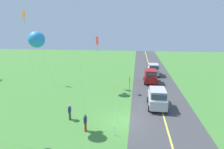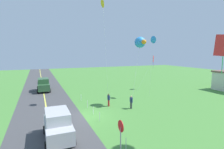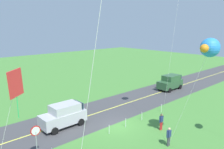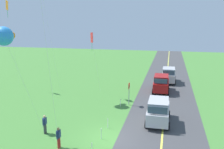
{
  "view_description": "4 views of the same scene",
  "coord_description": "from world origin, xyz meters",
  "px_view_note": "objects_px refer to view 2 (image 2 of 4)",
  "views": [
    {
      "loc": [
        -17.81,
        -1.06,
        9.09
      ],
      "look_at": [
        3.44,
        1.72,
        3.9
      ],
      "focal_mm": 31.29,
      "sensor_mm": 36.0,
      "label": 1
    },
    {
      "loc": [
        17.79,
        -4.73,
        6.77
      ],
      "look_at": [
        1.98,
        1.98,
        4.62
      ],
      "focal_mm": 28.21,
      "sensor_mm": 36.0,
      "label": 2
    },
    {
      "loc": [
        14.28,
        14.7,
        9.59
      ],
      "look_at": [
        1.47,
        0.67,
        5.49
      ],
      "focal_mm": 35.85,
      "sensor_mm": 36.0,
      "label": 3
    },
    {
      "loc": [
        -18.05,
        -4.3,
        9.23
      ],
      "look_at": [
        2.03,
        0.36,
        4.76
      ],
      "focal_mm": 40.4,
      "sensor_mm": 36.0,
      "label": 4
    }
  ],
  "objects_px": {
    "stop_sign": "(121,132)",
    "kite_red_low": "(140,42)",
    "car_suv_foreground": "(58,125)",
    "kite_green_far": "(224,48)",
    "car_parked_west_far": "(43,85)",
    "kite_blue_mid": "(103,4)",
    "kite_orange_near": "(153,40)",
    "person_adult_companion": "(109,99)",
    "person_adult_near": "(131,102)",
    "kite_cyan_top": "(153,59)"
  },
  "relations": [
    {
      "from": "car_suv_foreground",
      "to": "kite_green_far",
      "type": "distance_m",
      "value": 12.48
    },
    {
      "from": "car_suv_foreground",
      "to": "person_adult_companion",
      "type": "bearing_deg",
      "value": 132.92
    },
    {
      "from": "car_suv_foreground",
      "to": "kite_orange_near",
      "type": "xyz_separation_m",
      "value": [
        -8.21,
        14.69,
        7.47
      ]
    },
    {
      "from": "car_suv_foreground",
      "to": "kite_blue_mid",
      "type": "distance_m",
      "value": 15.97
    },
    {
      "from": "person_adult_companion",
      "to": "kite_blue_mid",
      "type": "xyz_separation_m",
      "value": [
        -1.87,
        0.0,
        12.12
      ]
    },
    {
      "from": "person_adult_near",
      "to": "kite_blue_mid",
      "type": "height_order",
      "value": "kite_blue_mid"
    },
    {
      "from": "kite_red_low",
      "to": "kite_orange_near",
      "type": "xyz_separation_m",
      "value": [
        -2.37,
        3.65,
        0.54
      ]
    },
    {
      "from": "car_parked_west_far",
      "to": "kite_green_far",
      "type": "xyz_separation_m",
      "value": [
        26.03,
        8.9,
        5.89
      ]
    },
    {
      "from": "person_adult_near",
      "to": "kite_blue_mid",
      "type": "bearing_deg",
      "value": 171.7
    },
    {
      "from": "car_suv_foreground",
      "to": "person_adult_near",
      "type": "relative_size",
      "value": 2.75
    },
    {
      "from": "kite_blue_mid",
      "to": "kite_cyan_top",
      "type": "height_order",
      "value": "kite_blue_mid"
    },
    {
      "from": "stop_sign",
      "to": "kite_orange_near",
      "type": "height_order",
      "value": "kite_orange_near"
    },
    {
      "from": "person_adult_companion",
      "to": "kite_orange_near",
      "type": "relative_size",
      "value": 0.17
    },
    {
      "from": "stop_sign",
      "to": "kite_orange_near",
      "type": "bearing_deg",
      "value": 137.86
    },
    {
      "from": "kite_blue_mid",
      "to": "kite_green_far",
      "type": "height_order",
      "value": "kite_blue_mid"
    },
    {
      "from": "stop_sign",
      "to": "kite_green_far",
      "type": "height_order",
      "value": "kite_green_far"
    },
    {
      "from": "stop_sign",
      "to": "kite_cyan_top",
      "type": "bearing_deg",
      "value": 139.17
    },
    {
      "from": "kite_blue_mid",
      "to": "kite_orange_near",
      "type": "height_order",
      "value": "kite_blue_mid"
    },
    {
      "from": "kite_red_low",
      "to": "kite_cyan_top",
      "type": "bearing_deg",
      "value": 134.6
    },
    {
      "from": "car_parked_west_far",
      "to": "kite_orange_near",
      "type": "distance_m",
      "value": 20.03
    },
    {
      "from": "stop_sign",
      "to": "kite_blue_mid",
      "type": "xyz_separation_m",
      "value": [
        -12.51,
        3.46,
        11.18
      ]
    },
    {
      "from": "kite_orange_near",
      "to": "stop_sign",
      "type": "bearing_deg",
      "value": -42.14
    },
    {
      "from": "car_suv_foreground",
      "to": "kite_green_far",
      "type": "xyz_separation_m",
      "value": [
        7.04,
        8.45,
        5.89
      ]
    },
    {
      "from": "car_parked_west_far",
      "to": "kite_blue_mid",
      "type": "xyz_separation_m",
      "value": [
        10.74,
        7.31,
        11.83
      ]
    },
    {
      "from": "person_adult_near",
      "to": "car_parked_west_far",
      "type": "bearing_deg",
      "value": 175.51
    },
    {
      "from": "person_adult_near",
      "to": "kite_red_low",
      "type": "relative_size",
      "value": 0.18
    },
    {
      "from": "person_adult_near",
      "to": "kite_red_low",
      "type": "bearing_deg",
      "value": 87.88
    },
    {
      "from": "kite_red_low",
      "to": "kite_orange_near",
      "type": "height_order",
      "value": "kite_orange_near"
    },
    {
      "from": "car_parked_west_far",
      "to": "kite_red_low",
      "type": "distance_m",
      "value": 18.78
    },
    {
      "from": "car_suv_foreground",
      "to": "stop_sign",
      "type": "height_order",
      "value": "stop_sign"
    },
    {
      "from": "stop_sign",
      "to": "kite_red_low",
      "type": "relative_size",
      "value": 0.29
    },
    {
      "from": "kite_red_low",
      "to": "kite_cyan_top",
      "type": "xyz_separation_m",
      "value": [
        -7.29,
        7.39,
        -2.58
      ]
    },
    {
      "from": "kite_blue_mid",
      "to": "kite_green_far",
      "type": "distance_m",
      "value": 16.48
    },
    {
      "from": "kite_orange_near",
      "to": "kite_blue_mid",
      "type": "bearing_deg",
      "value": -90.28
    },
    {
      "from": "kite_blue_mid",
      "to": "kite_green_far",
      "type": "bearing_deg",
      "value": 5.93
    },
    {
      "from": "person_adult_companion",
      "to": "kite_orange_near",
      "type": "bearing_deg",
      "value": 103.88
    },
    {
      "from": "person_adult_near",
      "to": "kite_green_far",
      "type": "bearing_deg",
      "value": -40.2
    },
    {
      "from": "kite_blue_mid",
      "to": "kite_orange_near",
      "type": "bearing_deg",
      "value": 89.72
    },
    {
      "from": "kite_red_low",
      "to": "kite_orange_near",
      "type": "relative_size",
      "value": 0.95
    },
    {
      "from": "kite_blue_mid",
      "to": "kite_orange_near",
      "type": "distance_m",
      "value": 8.96
    },
    {
      "from": "kite_green_far",
      "to": "stop_sign",
      "type": "bearing_deg",
      "value": -118.9
    },
    {
      "from": "car_parked_west_far",
      "to": "kite_green_far",
      "type": "bearing_deg",
      "value": 18.86
    },
    {
      "from": "car_parked_west_far",
      "to": "kite_cyan_top",
      "type": "relative_size",
      "value": 0.71
    },
    {
      "from": "car_suv_foreground",
      "to": "kite_red_low",
      "type": "distance_m",
      "value": 14.28
    },
    {
      "from": "person_adult_companion",
      "to": "kite_orange_near",
      "type": "xyz_separation_m",
      "value": [
        -1.83,
        7.83,
        7.76
      ]
    },
    {
      "from": "car_parked_west_far",
      "to": "kite_green_far",
      "type": "relative_size",
      "value": 0.56
    },
    {
      "from": "car_parked_west_far",
      "to": "person_adult_companion",
      "type": "xyz_separation_m",
      "value": [
        12.61,
        7.3,
        -0.29
      ]
    },
    {
      "from": "car_parked_west_far",
      "to": "stop_sign",
      "type": "bearing_deg",
      "value": 9.4
    },
    {
      "from": "kite_green_far",
      "to": "kite_orange_near",
      "type": "relative_size",
      "value": 0.85
    },
    {
      "from": "car_parked_west_far",
      "to": "kite_red_low",
      "type": "height_order",
      "value": "kite_red_low"
    }
  ]
}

